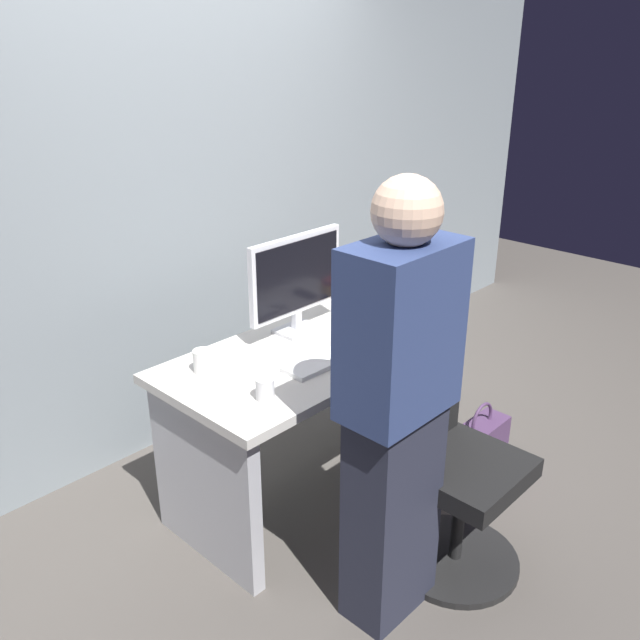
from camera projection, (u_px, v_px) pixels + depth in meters
name	position (u px, v px, depth m)	size (l,w,h in m)	color
ground_plane	(312.00, 488.00, 3.24)	(9.00, 9.00, 0.00)	#4C4742
wall_back	(173.00, 150.00, 3.25)	(6.40, 0.10, 3.00)	gray
desk	(312.00, 396.00, 3.04)	(1.35, 0.70, 0.74)	beige
office_chair	(450.00, 470.00, 2.66)	(0.52, 0.52, 0.94)	black
person_at_desk	(397.00, 412.00, 2.27)	(0.40, 0.24, 1.64)	#262838
monitor	(296.00, 279.00, 3.03)	(0.54, 0.14, 0.46)	silver
keyboard	(328.00, 359.00, 2.84)	(0.43, 0.13, 0.02)	white
mouse	(373.00, 338.00, 3.01)	(0.06, 0.10, 0.03)	white
cup_near_keyboard	(265.00, 389.00, 2.53)	(0.07, 0.07, 0.09)	silver
cup_by_monitor	(203.00, 361.00, 2.73)	(0.08, 0.08, 0.10)	white
book_stack	(375.00, 302.00, 3.29)	(0.21, 0.17, 0.13)	beige
cell_phone	(402.00, 328.00, 3.15)	(0.07, 0.14, 0.01)	black
handbag	(479.00, 446.00, 3.33)	(0.34, 0.14, 0.38)	#4C3356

